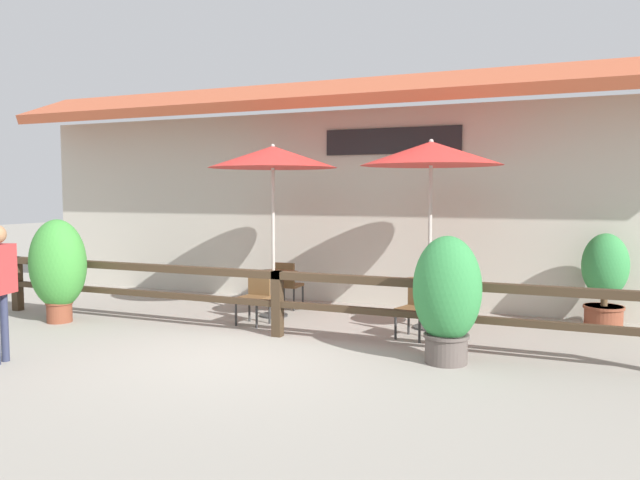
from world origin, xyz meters
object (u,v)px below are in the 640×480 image
at_px(chair_near_wallside, 287,283).
at_px(chair_middle_wallside, 442,292).
at_px(chair_middle_streetside, 416,305).
at_px(potted_plant_corner_fern, 58,266).
at_px(chair_near_streetside, 255,295).
at_px(dining_table_near, 273,281).
at_px(potted_plant_entrance_palm, 605,277).
at_px(dining_table_middle, 429,290).
at_px(patio_umbrella_near, 273,157).
at_px(patio_umbrella_middle, 431,154).
at_px(potted_plant_broad_leaf, 447,296).

relative_size(chair_near_wallside, chair_middle_wallside, 1.00).
relative_size(chair_middle_streetside, potted_plant_corner_fern, 0.51).
xyz_separation_m(chair_near_streetside, potted_plant_corner_fern, (-2.97, -1.10, 0.43)).
bearing_deg(dining_table_near, chair_near_wallside, 95.91).
height_order(potted_plant_corner_fern, potted_plant_entrance_palm, potted_plant_corner_fern).
xyz_separation_m(chair_near_wallside, potted_plant_entrance_palm, (5.16, 0.54, 0.32)).
relative_size(chair_middle_streetside, chair_middle_wallside, 1.00).
distance_m(dining_table_middle, potted_plant_entrance_palm, 2.72).
bearing_deg(chair_middle_streetside, chair_near_wallside, 168.73).
distance_m(patio_umbrella_near, chair_middle_streetside, 3.45).
relative_size(patio_umbrella_middle, potted_plant_broad_leaf, 1.84).
xyz_separation_m(chair_near_wallside, potted_plant_corner_fern, (-2.89, -2.43, 0.43)).
distance_m(patio_umbrella_middle, chair_middle_streetside, 2.29).
xyz_separation_m(dining_table_near, potted_plant_broad_leaf, (3.26, -1.75, 0.24)).
xyz_separation_m(chair_middle_wallside, potted_plant_entrance_palm, (2.42, 0.43, 0.32)).
bearing_deg(dining_table_middle, patio_umbrella_near, -178.07).
xyz_separation_m(chair_near_wallside, dining_table_middle, (2.69, -0.58, 0.12)).
distance_m(patio_umbrella_middle, chair_middle_wallside, 2.29).
relative_size(dining_table_middle, chair_middle_wallside, 1.02).
height_order(potted_plant_broad_leaf, potted_plant_corner_fern, potted_plant_corner_fern).
distance_m(dining_table_middle, potted_plant_broad_leaf, 1.96).
distance_m(chair_near_streetside, chair_near_wallside, 1.34).
bearing_deg(potted_plant_broad_leaf, dining_table_near, 151.75).
bearing_deg(potted_plant_corner_fern, patio_umbrella_near, 30.85).
height_order(chair_middle_streetside, chair_middle_wallside, same).
bearing_deg(chair_near_streetside, chair_middle_streetside, 5.34).
distance_m(patio_umbrella_near, chair_middle_wallside, 3.54).
bearing_deg(potted_plant_corner_fern, chair_middle_streetside, 11.87).
bearing_deg(dining_table_near, dining_table_middle, 1.93).
height_order(patio_umbrella_near, dining_table_middle, patio_umbrella_near).
height_order(patio_umbrella_near, patio_umbrella_middle, same).
distance_m(chair_near_streetside, dining_table_middle, 2.72).
bearing_deg(chair_near_streetside, patio_umbrella_middle, 19.97).
bearing_deg(potted_plant_broad_leaf, chair_near_wallside, 144.00).
xyz_separation_m(dining_table_near, potted_plant_corner_fern, (-2.95, -1.77, 0.31)).
xyz_separation_m(dining_table_middle, chair_middle_streetside, (-0.03, -0.69, -0.12)).
bearing_deg(chair_middle_wallside, potted_plant_corner_fern, 38.09).
relative_size(patio_umbrella_near, chair_middle_wallside, 3.41).
distance_m(dining_table_middle, potted_plant_corner_fern, 5.89).
xyz_separation_m(potted_plant_broad_leaf, potted_plant_entrance_palm, (1.83, 2.96, -0.04)).
distance_m(chair_near_streetside, potted_plant_corner_fern, 3.19).
distance_m(potted_plant_broad_leaf, potted_plant_corner_fern, 6.22).
relative_size(patio_umbrella_near, dining_table_near, 3.34).
height_order(dining_table_middle, chair_middle_streetside, chair_middle_streetside).
xyz_separation_m(chair_middle_streetside, potted_plant_entrance_palm, (2.50, 1.81, 0.32)).
distance_m(chair_near_wallside, chair_middle_wallside, 2.75).
bearing_deg(dining_table_middle, potted_plant_broad_leaf, -70.88).
relative_size(chair_near_streetside, dining_table_middle, 0.98).
bearing_deg(chair_near_streetside, chair_near_wallside, 97.38).
bearing_deg(potted_plant_broad_leaf, dining_table_middle, 109.12).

